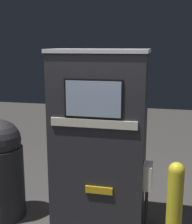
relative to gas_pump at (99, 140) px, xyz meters
The scene contains 3 objects.
gas_pump is the anchor object (origin of this frame).
safety_bollard 1.03m from the gas_pump, 27.02° to the right, with size 0.15×0.15×0.96m.
trash_bin 1.20m from the gas_pump, behind, with size 0.51×0.51×1.17m.
Camera 1 is at (0.69, -2.94, 2.00)m, focal length 50.00 mm.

